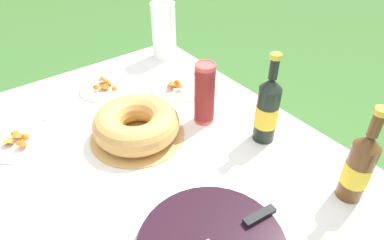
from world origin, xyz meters
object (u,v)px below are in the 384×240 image
snack_plate_right (19,138)px  cider_bottle_amber (359,167)px  snack_plate_near (105,87)px  bundt_cake (136,124)px  snack_plate_left (179,85)px  juice_bottle_red (267,110)px  paper_towel_roll (164,31)px  serving_knife (222,237)px  cup_stack (205,94)px

snack_plate_right → cider_bottle_amber: bearing=40.0°
cider_bottle_amber → snack_plate_right: 1.05m
snack_plate_right → snack_plate_near: bearing=109.0°
bundt_cake → snack_plate_left: bearing=120.4°
juice_bottle_red → paper_towel_roll: juice_bottle_red is taller
snack_plate_right → serving_knife: bearing=20.4°
paper_towel_roll → snack_plate_right: bearing=-72.7°
juice_bottle_red → snack_plate_right: (-0.48, -0.67, -0.11)m
serving_knife → cup_stack: size_ratio=1.65×
snack_plate_right → bundt_cake: bearing=56.4°
snack_plate_right → cup_stack: bearing=63.6°
juice_bottle_red → bundt_cake: bearing=-128.1°
snack_plate_left → paper_towel_roll: size_ratio=0.92×
serving_knife → snack_plate_right: (-0.72, -0.27, -0.05)m
serving_knife → snack_plate_left: (-0.68, 0.36, -0.05)m
snack_plate_left → cider_bottle_amber: bearing=3.7°
cider_bottle_amber → paper_towel_roll: size_ratio=1.14×
snack_plate_near → paper_towel_roll: paper_towel_roll is taller
serving_knife → paper_towel_roll: paper_towel_roll is taller
cider_bottle_amber → snack_plate_left: bearing=-176.3°
snack_plate_right → paper_towel_roll: paper_towel_roll is taller
cider_bottle_amber → cup_stack: bearing=-168.5°
juice_bottle_red → snack_plate_right: juice_bottle_red is taller
bundt_cake → cup_stack: size_ratio=1.40×
juice_bottle_red → snack_plate_left: size_ratio=1.32×
serving_knife → snack_plate_left: bearing=-112.0°
juice_bottle_red → paper_towel_roll: (-0.71, 0.07, 0.01)m
bundt_cake → juice_bottle_red: size_ratio=1.02×
paper_towel_roll → bundt_cake: bearing=-42.4°
cider_bottle_amber → snack_plate_right: bearing=-140.0°
serving_knife → juice_bottle_red: (-0.24, 0.40, 0.05)m
juice_bottle_red → snack_plate_near: bearing=-154.5°
cup_stack → paper_towel_roll: bearing=161.6°
bundt_cake → snack_plate_near: (-0.35, 0.04, -0.04)m
bundt_cake → cider_bottle_amber: size_ratio=1.08×
snack_plate_near → juice_bottle_red: bearing=25.5°
serving_knife → cider_bottle_amber: bearing=174.6°
paper_towel_roll → cup_stack: bearing=-18.4°
serving_knife → snack_plate_near: (-0.85, 0.10, -0.05)m
paper_towel_roll → juice_bottle_red: bearing=-5.9°
cider_bottle_amber → snack_plate_near: 0.98m
cup_stack → snack_plate_left: cup_stack is taller
cup_stack → cider_bottle_amber: size_ratio=0.77×
snack_plate_near → snack_plate_right: size_ratio=0.87×
cup_stack → snack_plate_right: size_ratio=0.97×
juice_bottle_red → snack_plate_near: 0.69m
serving_knife → paper_towel_roll: 1.06m
snack_plate_left → bundt_cake: bearing=-59.6°
serving_knife → paper_towel_roll: bearing=-110.5°
cup_stack → cider_bottle_amber: (0.52, 0.11, -0.00)m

